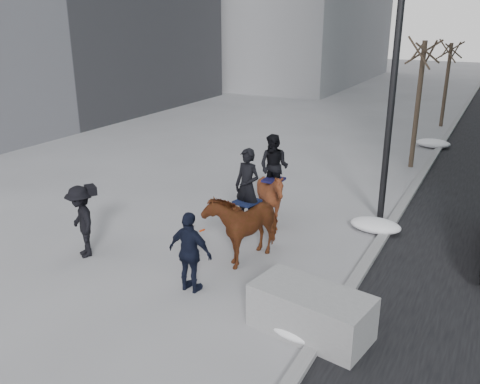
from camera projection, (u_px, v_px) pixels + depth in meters
The scene contains 11 objects.
ground at pixel (215, 269), 11.60m from camera, with size 120.00×120.00×0.00m, color gray.
curb at pixel (424, 171), 18.60m from camera, with size 0.25×90.00×0.12m, color gray.
planter at pixel (311, 312), 9.17m from camera, with size 2.14×1.07×0.86m, color gray.
tree_near at pixel (418, 99), 18.54m from camera, with size 1.20×1.20×5.15m, color #3B2C22, non-canonical shape.
tree_far at pixel (447, 81), 25.62m from camera, with size 1.20×1.20×4.63m, color #392D22, non-canonical shape.
mounted_left at pixel (245, 218), 11.92m from camera, with size 1.31×2.18×2.63m.
mounted_right at pixel (272, 191), 13.61m from camera, with size 1.39×1.56×2.54m.
feeder at pixel (190, 252), 10.44m from camera, with size 1.04×0.87×1.75m.
camera_crew at pixel (81, 221), 11.99m from camera, with size 1.31×1.16×1.75m.
lamppost at pixel (398, 36), 12.87m from camera, with size 0.25×0.85×9.09m.
snow_piles at pixel (397, 195), 15.83m from camera, with size 1.44×16.45×0.37m.
Camera 1 is at (5.34, -8.89, 5.52)m, focal length 38.00 mm.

